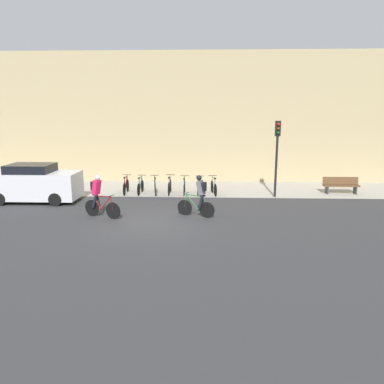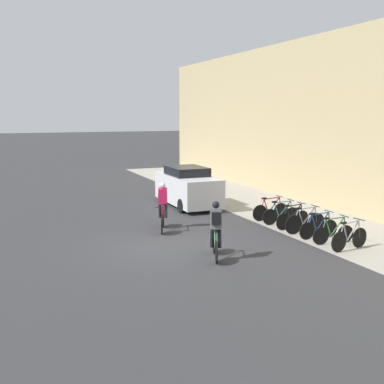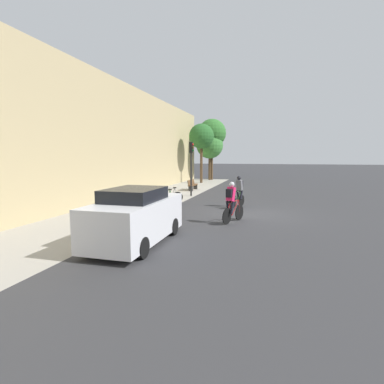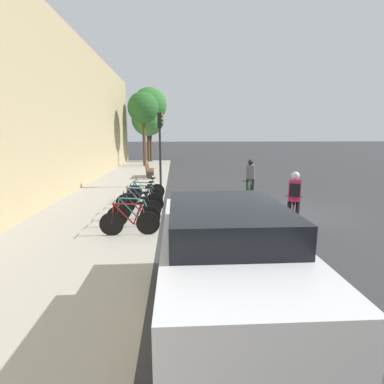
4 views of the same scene
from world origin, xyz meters
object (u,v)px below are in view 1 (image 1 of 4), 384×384
(parked_bike_4, at_px, (184,187))
(bench, at_px, (341,185))
(parked_bike_5, at_px, (199,187))
(cyclist_grey, at_px, (199,195))
(parked_bike_2, at_px, (155,187))
(parked_bike_3, at_px, (170,186))
(parked_car, at_px, (34,184))
(cyclist_pink, at_px, (98,195))
(parked_bike_1, at_px, (140,187))
(parked_bike_6, at_px, (214,187))
(parked_bike_0, at_px, (126,186))
(traffic_light_pole, at_px, (277,145))

(parked_bike_4, distance_m, bench, 8.41)
(parked_bike_5, xyz_separation_m, bench, (7.61, 0.44, 0.10))
(cyclist_grey, height_order, parked_bike_4, cyclist_grey)
(parked_bike_2, height_order, parked_bike_3, parked_bike_3)
(parked_bike_5, height_order, parked_car, parked_car)
(cyclist_pink, xyz_separation_m, parked_bike_3, (2.52, 4.58, -0.53))
(parked_bike_3, bearing_deg, cyclist_pink, -118.78)
(parked_bike_1, relative_size, parked_bike_4, 1.03)
(parked_car, bearing_deg, parked_bike_4, 15.43)
(parked_bike_4, height_order, parked_bike_6, parked_bike_6)
(parked_bike_0, xyz_separation_m, parked_bike_4, (3.14, -0.00, -0.02))
(parked_bike_3, distance_m, parked_bike_6, 2.36)
(parked_bike_0, xyz_separation_m, bench, (11.54, 0.44, 0.08))
(parked_bike_3, height_order, traffic_light_pole, traffic_light_pole)
(parked_bike_0, relative_size, parked_bike_6, 1.04)
(traffic_light_pole, bearing_deg, parked_bike_1, 175.97)
(cyclist_grey, relative_size, parked_bike_6, 1.10)
(cyclist_grey, bearing_deg, parked_bike_3, 110.92)
(cyclist_pink, height_order, parked_bike_2, cyclist_pink)
(parked_bike_4, height_order, parked_car, parked_car)
(cyclist_pink, xyz_separation_m, parked_bike_2, (1.73, 4.58, -0.56))
(parked_bike_0, bearing_deg, parked_bike_1, -0.03)
(parked_bike_4, bearing_deg, cyclist_pink, -125.80)
(parked_bike_4, bearing_deg, parked_car, -164.57)
(cyclist_pink, distance_m, parked_bike_0, 4.61)
(parked_bike_5, relative_size, parked_bike_6, 0.97)
(parked_bike_0, xyz_separation_m, parked_bike_3, (2.36, 0.00, 0.01))
(cyclist_grey, height_order, parked_bike_3, cyclist_grey)
(parked_car, bearing_deg, parked_bike_5, 13.98)
(parked_bike_2, bearing_deg, parked_bike_0, 179.99)
(cyclist_grey, distance_m, parked_car, 8.45)
(cyclist_grey, bearing_deg, cyclist_pink, -177.39)
(parked_car, bearing_deg, parked_bike_2, 19.43)
(cyclist_grey, bearing_deg, parked_bike_4, 101.48)
(parked_bike_4, relative_size, parked_car, 0.37)
(cyclist_pink, relative_size, cyclist_grey, 1.01)
(parked_bike_5, xyz_separation_m, parked_car, (-8.00, -1.99, 0.52))
(traffic_light_pole, bearing_deg, parked_bike_2, 175.47)
(cyclist_pink, xyz_separation_m, parked_bike_5, (4.09, 4.58, -0.57))
(cyclist_grey, distance_m, parked_bike_4, 4.51)
(parked_bike_6, bearing_deg, parked_car, -167.23)
(cyclist_pink, distance_m, parked_bike_6, 6.71)
(parked_bike_3, bearing_deg, traffic_light_pole, -5.18)
(cyclist_grey, bearing_deg, parked_car, 163.53)
(parked_bike_6, bearing_deg, parked_bike_2, -179.99)
(parked_bike_0, distance_m, parked_bike_4, 3.14)
(parked_bike_3, xyz_separation_m, parked_bike_6, (2.36, -0.00, -0.02))
(parked_bike_0, height_order, parked_bike_5, parked_bike_0)
(cyclist_grey, bearing_deg, parked_bike_0, 132.59)
(parked_bike_6, xyz_separation_m, parked_car, (-8.79, -1.99, 0.50))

